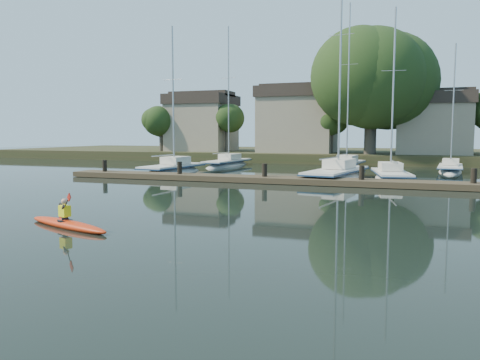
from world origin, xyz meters
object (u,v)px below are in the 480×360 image
(sailboat_0, at_px, (173,176))
(sailboat_2, at_px, (337,182))
(sailboat_7, at_px, (450,174))
(dock, at_px, (311,181))
(sailboat_6, at_px, (346,171))
(kayak, at_px, (67,223))
(sailboat_5, at_px, (228,168))
(sailboat_3, at_px, (391,183))

(sailboat_0, relative_size, sailboat_2, 0.76)
(sailboat_7, bearing_deg, sailboat_2, -125.38)
(dock, height_order, sailboat_6, sailboat_6)
(dock, bearing_deg, kayak, -107.91)
(kayak, bearing_deg, sailboat_6, 97.60)
(sailboat_0, xyz_separation_m, sailboat_6, (12.31, 9.06, 0.03))
(sailboat_6, bearing_deg, sailboat_0, -137.83)
(dock, xyz_separation_m, sailboat_6, (0.51, 13.39, -0.38))
(kayak, bearing_deg, dock, 90.61)
(sailboat_5, bearing_deg, dock, -46.05)
(sailboat_2, distance_m, sailboat_7, 12.00)
(sailboat_2, relative_size, sailboat_5, 1.16)
(kayak, distance_m, sailboat_3, 22.35)
(sailboat_2, xyz_separation_m, sailboat_7, (7.86, 9.07, 0.04))
(sailboat_0, relative_size, sailboat_3, 1.01)
(sailboat_2, distance_m, sailboat_6, 9.65)
(sailboat_5, distance_m, sailboat_6, 11.08)
(sailboat_5, bearing_deg, sailboat_7, 4.13)
(sailboat_6, bearing_deg, sailboat_3, -60.41)
(dock, xyz_separation_m, sailboat_2, (1.04, 3.75, -0.41))
(sailboat_6, height_order, sailboat_7, sailboat_6)
(sailboat_2, bearing_deg, sailboat_0, -172.62)
(sailboat_6, relative_size, sailboat_7, 1.37)
(sailboat_2, bearing_deg, sailboat_5, 150.75)
(sailboat_0, height_order, sailboat_3, sailboat_0)
(dock, bearing_deg, sailboat_2, 74.54)
(sailboat_0, xyz_separation_m, sailboat_2, (12.84, -0.58, 0.00))
(sailboat_0, distance_m, sailboat_3, 16.35)
(sailboat_2, bearing_deg, sailboat_6, 103.07)
(sailboat_3, relative_size, sailboat_5, 0.88)
(kayak, xyz_separation_m, sailboat_6, (5.65, 29.30, -0.34))
(kayak, xyz_separation_m, dock, (5.14, 15.91, 0.04))
(kayak, relative_size, sailboat_6, 0.27)
(sailboat_2, relative_size, sailboat_6, 1.07)
(kayak, bearing_deg, sailboat_3, 82.83)
(sailboat_0, bearing_deg, sailboat_6, 41.90)
(sailboat_0, bearing_deg, sailboat_5, 87.67)
(sailboat_5, bearing_deg, sailboat_6, 6.18)
(sailboat_5, height_order, sailboat_6, sailboat_6)
(sailboat_3, distance_m, sailboat_7, 9.63)
(dock, relative_size, sailboat_7, 2.99)
(sailboat_2, height_order, sailboat_3, sailboat_2)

